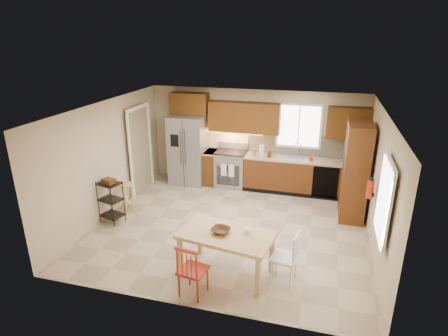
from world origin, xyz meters
The scene contains 33 objects.
floor centered at (0.00, 0.00, 0.00)m, with size 5.50×5.50×0.00m, color tan.
ceiling centered at (0.00, 0.00, 2.50)m, with size 5.50×5.00×0.02m, color silver.
wall_back centered at (0.00, 2.50, 1.25)m, with size 5.50×0.02×2.50m, color #CCB793.
wall_front centered at (0.00, -2.50, 1.25)m, with size 5.50×0.02×2.50m, color #CCB793.
wall_left centered at (-2.75, 0.00, 1.25)m, with size 0.02×5.00×2.50m, color #CCB793.
wall_right centered at (2.75, 0.00, 1.25)m, with size 0.02×5.00×2.50m, color #CCB793.
refrigerator centered at (-1.70, 2.12, 0.91)m, with size 0.92×0.75×1.82m, color gray.
range_stove centered at (-0.55, 2.19, 0.46)m, with size 0.76×0.63×0.92m, color gray.
base_cabinet_narrow centered at (-1.10, 2.20, 0.45)m, with size 0.30×0.60×0.90m, color #5A2810.
base_cabinet_run centered at (1.29, 2.20, 0.45)m, with size 2.92×0.60×0.90m, color #5A2810.
dishwasher centered at (1.85, 1.91, 0.45)m, with size 0.60×0.02×0.78m, color black.
backsplash centered at (1.29, 2.48, 1.18)m, with size 2.92×0.03×0.55m, color beige.
upper_over_fridge centered at (-1.70, 2.33, 2.10)m, with size 1.00×0.35×0.55m, color #5D330F.
upper_left_block centered at (-0.25, 2.33, 1.83)m, with size 1.80×0.35×0.75m, color #5D330F.
upper_right_block centered at (2.25, 2.33, 1.83)m, with size 1.00×0.35×0.75m, color #5D330F.
window_back centered at (1.10, 2.48, 1.65)m, with size 1.12×0.04×1.12m, color white.
sink centered at (1.10, 2.20, 0.86)m, with size 0.62×0.46×0.16m, color gray.
undercab_glow centered at (-0.55, 2.30, 1.43)m, with size 1.60×0.30×0.01m, color #FFBF66.
soap_bottle centered at (1.48, 2.10, 1.00)m, with size 0.09×0.09×0.19m, color red.
paper_towel centered at (0.25, 2.15, 1.04)m, with size 0.12×0.12×0.28m, color white.
canister_steel centered at (0.05, 2.15, 0.99)m, with size 0.11×0.11×0.18m, color gray.
canister_wood centered at (0.45, 2.12, 0.97)m, with size 0.10×0.10×0.14m, color #472713.
pantry centered at (2.43, 1.20, 1.05)m, with size 0.50×0.95×2.10m, color #5A2810.
fire_extinguisher centered at (2.63, 0.15, 1.10)m, with size 0.12×0.12×0.36m, color red.
window_right centered at (2.68, -1.15, 1.45)m, with size 0.04×1.02×1.32m, color white.
doorway centered at (-2.67, 1.30, 1.05)m, with size 0.04×0.95×2.10m, color #8C7A59.
dining_table centered at (0.32, -1.54, 0.37)m, with size 1.52×0.86×0.74m, color tan, non-canonical shape.
chair_red centered at (-0.03, -2.19, 0.45)m, with size 0.42×0.42×0.89m, color #B22C1B, non-canonical shape.
chair_white centered at (1.27, -1.49, 0.45)m, with size 0.42×0.42×0.89m, color white, non-canonical shape.
table_bowl centered at (0.23, -1.54, 0.75)m, with size 0.31×0.31×0.08m, color #472713.
table_jar centered at (0.66, -1.45, 0.78)m, with size 0.11×0.11×0.13m, color white.
bar_stool centered at (-2.47, 0.17, 0.32)m, with size 0.31×0.31×0.64m, color tan, non-canonical shape.
utility_cart centered at (-2.50, -0.43, 0.47)m, with size 0.47×0.36×0.93m, color black, non-canonical shape.
Camera 1 is at (1.70, -6.71, 3.85)m, focal length 30.00 mm.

